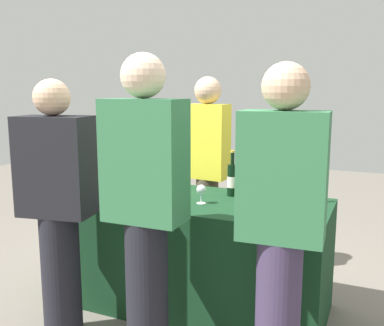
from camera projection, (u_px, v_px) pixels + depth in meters
ground_plane at (192, 304)px, 3.13m from camera, size 12.00×12.00×0.00m
tasting_table at (192, 252)px, 3.06m from camera, size 1.87×0.79×0.79m
wine_bottle_0 at (127, 172)px, 3.30m from camera, size 0.07×0.07×0.34m
wine_bottle_1 at (153, 176)px, 3.19m from camera, size 0.08×0.08×0.32m
wine_bottle_2 at (232, 179)px, 3.05m from camera, size 0.07×0.07×0.33m
wine_bottle_3 at (250, 182)px, 2.99m from camera, size 0.08×0.08×0.31m
wine_bottle_4 at (279, 185)px, 2.90m from camera, size 0.07×0.07×0.32m
wine_bottle_5 at (296, 186)px, 2.83m from camera, size 0.08×0.08×0.34m
wine_glass_0 at (116, 182)px, 3.10m from camera, size 0.07×0.07×0.13m
wine_glass_1 at (124, 184)px, 3.00m from camera, size 0.07×0.07×0.14m
wine_glass_2 at (141, 186)px, 2.93m from camera, size 0.06×0.06×0.13m
wine_glass_3 at (201, 190)px, 2.84m from camera, size 0.06×0.06×0.13m
wine_glass_4 at (255, 196)px, 2.69m from camera, size 0.06×0.06×0.13m
wine_glass_5 at (277, 197)px, 2.67m from camera, size 0.06×0.06×0.12m
ice_bucket at (280, 193)px, 2.71m from camera, size 0.19×0.19×0.21m
server_pouring at (207, 166)px, 3.56m from camera, size 0.36×0.22×1.65m
guest_0 at (58, 204)px, 2.59m from camera, size 0.47×0.31×1.60m
guest_1 at (146, 205)px, 2.27m from camera, size 0.43×0.24×1.72m
guest_2 at (281, 223)px, 2.07m from camera, size 0.42×0.25×1.66m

